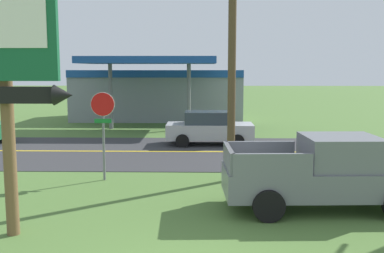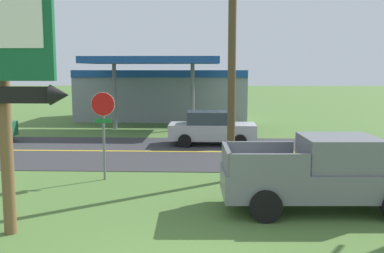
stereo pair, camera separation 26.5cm
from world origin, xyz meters
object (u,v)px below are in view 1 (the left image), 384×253
gas_station (159,93)px  car_silver_far_lane (209,128)px  utility_pole (232,46)px  pickup_grey_parked_on_lawn (325,173)px  stop_sign (103,120)px  motel_sign (5,62)px

gas_station → car_silver_far_lane: 11.90m
gas_station → utility_pole: bearing=-77.2°
utility_pole → pickup_grey_parked_on_lawn: (2.30, -3.02, -3.47)m
utility_pole → gas_station: utility_pole is taller
utility_pole → pickup_grey_parked_on_lawn: utility_pole is taller
stop_sign → utility_pole: bearing=0.7°
stop_sign → car_silver_far_lane: (3.60, 7.17, -1.20)m
gas_station → pickup_grey_parked_on_lawn: 22.42m
stop_sign → car_silver_far_lane: stop_sign is taller
gas_station → pickup_grey_parked_on_lawn: size_ratio=2.27×
pickup_grey_parked_on_lawn → car_silver_far_lane: 10.55m
stop_sign → gas_station: gas_station is taller
pickup_grey_parked_on_lawn → utility_pole: bearing=127.3°
utility_pole → car_silver_far_lane: 8.00m
utility_pole → gas_station: 19.05m
stop_sign → car_silver_far_lane: size_ratio=0.70×
stop_sign → pickup_grey_parked_on_lawn: stop_sign is taller
utility_pole → pickup_grey_parked_on_lawn: bearing=-52.7°
stop_sign → utility_pole: utility_pole is taller
motel_sign → utility_pole: utility_pole is taller
motel_sign → stop_sign: 5.53m
motel_sign → stop_sign: size_ratio=1.96×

